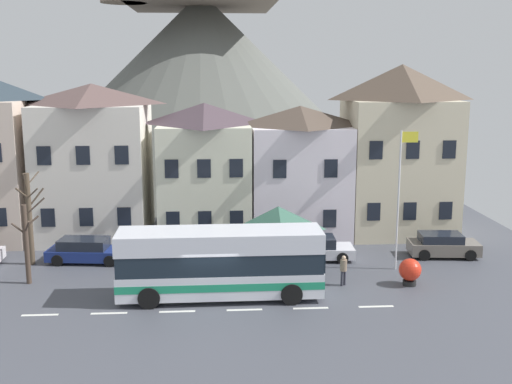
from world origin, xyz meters
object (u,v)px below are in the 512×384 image
at_px(townhouse_01, 95,161).
at_px(pedestrian_00, 344,268).
at_px(transit_bus, 220,264).
at_px(bus_shelter, 278,219).
at_px(parked_car_03, 87,250).
at_px(flagpole, 400,191).
at_px(hilltop_castle, 202,79).
at_px(townhouse_02, 205,169).
at_px(parked_car_00, 314,248).
at_px(parked_car_02, 443,245).
at_px(townhouse_04, 399,150).
at_px(harbour_buoy, 410,271).
at_px(bare_tree_00, 27,242).
at_px(pedestrian_01, 295,264).
at_px(townhouse_03, 299,172).
at_px(public_bench, 296,252).
at_px(bare_tree_01, 30,217).

bearing_deg(townhouse_01, pedestrian_00, -37.36).
height_order(transit_bus, bus_shelter, bus_shelter).
xyz_separation_m(parked_car_03, flagpole, (16.92, -2.41, 3.66)).
xyz_separation_m(townhouse_01, hilltop_castle, (6.44, 22.70, 4.68)).
xyz_separation_m(townhouse_02, hilltop_castle, (-0.53, 22.68, 5.29)).
relative_size(townhouse_02, bus_shelter, 2.32).
height_order(bus_shelter, parked_car_00, bus_shelter).
distance_m(townhouse_02, parked_car_00, 9.45).
distance_m(hilltop_castle, parked_car_02, 33.32).
distance_m(townhouse_04, transit_bus, 16.60).
bearing_deg(parked_car_00, transit_bus, -130.53).
height_order(townhouse_02, harbour_buoy, townhouse_02).
distance_m(transit_bus, bare_tree_00, 9.95).
distance_m(transit_bus, pedestrian_01, 4.54).
xyz_separation_m(transit_bus, parked_car_02, (12.81, 5.76, -0.98)).
xyz_separation_m(parked_car_00, bare_tree_00, (-14.91, -3.08, 1.52)).
xyz_separation_m(townhouse_02, townhouse_03, (6.01, -0.91, -0.08)).
xyz_separation_m(townhouse_03, public_bench, (-0.86, -5.41, -3.69)).
distance_m(townhouse_03, hilltop_castle, 25.06).
height_order(parked_car_03, harbour_buoy, harbour_buoy).
xyz_separation_m(townhouse_03, bus_shelter, (-2.14, -7.78, -1.16)).
xyz_separation_m(parked_car_00, harbour_buoy, (4.10, -4.61, 0.11)).
relative_size(hilltop_castle, pedestrian_00, 23.96).
bearing_deg(pedestrian_00, bus_shelter, 147.53).
height_order(pedestrian_00, bare_tree_00, bare_tree_00).
height_order(townhouse_02, parked_car_03, townhouse_02).
bearing_deg(parked_car_02, townhouse_04, 107.25).
distance_m(pedestrian_00, flagpole, 5.37).
bearing_deg(parked_car_02, townhouse_01, 168.61).
distance_m(transit_bus, flagpole, 10.54).
height_order(parked_car_00, bare_tree_01, bare_tree_01).
bearing_deg(flagpole, parked_car_03, 171.89).
bearing_deg(bare_tree_01, bare_tree_00, -77.21).
distance_m(transit_bus, parked_car_02, 14.08).
height_order(townhouse_01, bus_shelter, townhouse_01).
relative_size(flagpole, harbour_buoy, 5.49).
height_order(bus_shelter, pedestrian_01, bus_shelter).
height_order(townhouse_02, pedestrian_00, townhouse_02).
bearing_deg(pedestrian_01, hilltop_castle, 99.11).
bearing_deg(public_bench, transit_bus, -127.72).
distance_m(townhouse_02, public_bench, 8.99).
distance_m(bus_shelter, public_bench, 3.70).
height_order(townhouse_04, hilltop_castle, hilltop_castle).
bearing_deg(flagpole, parked_car_00, 153.94).
distance_m(parked_car_00, public_bench, 1.03).
relative_size(townhouse_01, parked_car_02, 2.40).
relative_size(townhouse_03, pedestrian_00, 5.38).
bearing_deg(public_bench, bare_tree_01, 179.14).
relative_size(pedestrian_01, public_bench, 0.94).
bearing_deg(townhouse_01, bare_tree_00, -100.87).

